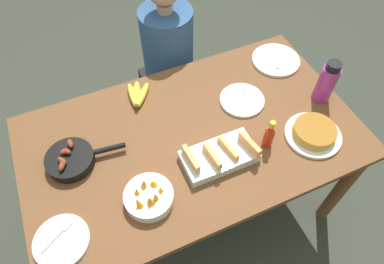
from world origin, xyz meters
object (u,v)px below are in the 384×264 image
frittata_plate_center (314,133)px  hot_sauce_bottle (269,135)px  banana_bunch (137,95)px  water_bottle (327,82)px  melon_tray (219,156)px  skillet (71,159)px  empty_plate_far_left (242,100)px  empty_plate_far_right (276,60)px  person_figure (170,75)px  empty_plate_near_front (61,241)px  fruit_bowl_mango (149,197)px

frittata_plate_center → hot_sauce_bottle: size_ratio=1.58×
banana_bunch → hot_sauce_bottle: bearing=-48.5°
frittata_plate_center → water_bottle: water_bottle is taller
melon_tray → frittata_plate_center: melon_tray is taller
banana_bunch → skillet: size_ratio=0.54×
melon_tray → empty_plate_far_left: melon_tray is taller
empty_plate_far_right → person_figure: size_ratio=0.22×
melon_tray → frittata_plate_center: bearing=-7.7°
empty_plate_near_front → hot_sauce_bottle: hot_sauce_bottle is taller
melon_tray → person_figure: bearing=84.6°
empty_plate_near_front → water_bottle: size_ratio=0.92×
hot_sauce_bottle → fruit_bowl_mango: bearing=-175.7°
melon_tray → empty_plate_far_left: size_ratio=1.47×
skillet → empty_plate_far_right: bearing=16.1°
fruit_bowl_mango → person_figure: person_figure is taller
empty_plate_near_front → skillet: bearing=70.9°
water_bottle → empty_plate_near_front: bearing=-171.3°
melon_tray → skillet: (-0.61, 0.25, -0.00)m
empty_plate_far_left → water_bottle: bearing=-20.6°
banana_bunch → frittata_plate_center: size_ratio=0.72×
banana_bunch → person_figure: (0.30, 0.34, -0.28)m
banana_bunch → frittata_plate_center: frittata_plate_center is taller
banana_bunch → frittata_plate_center: bearing=-39.6°
banana_bunch → person_figure: 0.53m
banana_bunch → water_bottle: size_ratio=0.80×
fruit_bowl_mango → frittata_plate_center: bearing=-0.2°
banana_bunch → skillet: (-0.39, -0.25, 0.01)m
empty_plate_near_front → water_bottle: 1.39m
melon_tray → person_figure: size_ratio=0.27×
person_figure → empty_plate_far_left: bearing=-72.5°
fruit_bowl_mango → water_bottle: water_bottle is taller
empty_plate_far_right → person_figure: 0.69m
skillet → empty_plate_near_front: (-0.12, -0.34, -0.02)m
banana_bunch → empty_plate_far_right: size_ratio=0.72×
frittata_plate_center → empty_plate_far_right: (0.12, 0.51, -0.02)m
frittata_plate_center → empty_plate_far_right: frittata_plate_center is taller
fruit_bowl_mango → hot_sauce_bottle: bearing=4.3°
empty_plate_near_front → water_bottle: water_bottle is taller
empty_plate_near_front → person_figure: 1.26m
empty_plate_near_front → hot_sauce_bottle: 0.97m
melon_tray → empty_plate_near_front: 0.73m
melon_tray → frittata_plate_center: size_ratio=1.25×
fruit_bowl_mango → melon_tray: bearing=9.5°
water_bottle → melon_tray: bearing=-169.2°
empty_plate_far_right → water_bottle: bearing=-79.3°
empty_plate_far_left → hot_sauce_bottle: (-0.02, -0.28, 0.07)m
frittata_plate_center → empty_plate_near_front: 1.19m
fruit_bowl_mango → water_bottle: (1.00, 0.18, 0.08)m
skillet → empty_plate_far_right: (1.19, 0.20, -0.02)m
fruit_bowl_mango → empty_plate_far_left: bearing=27.8°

